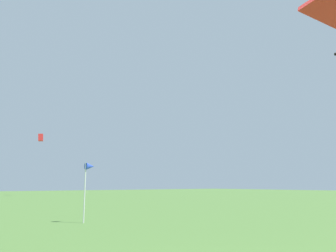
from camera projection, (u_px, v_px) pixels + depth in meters
distant_kite_red_low_right at (41, 138)px, 35.32m from camera, size 0.61×0.67×0.80m
marker_flag at (89, 170)px, 10.61m from camera, size 0.30×0.24×1.84m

